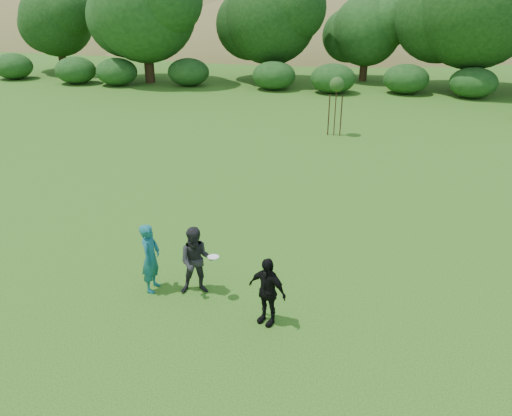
{
  "coord_description": "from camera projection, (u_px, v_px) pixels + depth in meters",
  "views": [
    {
      "loc": [
        2.48,
        -9.6,
        6.86
      ],
      "look_at": [
        0.0,
        3.0,
        1.1
      ],
      "focal_mm": 35.0,
      "sensor_mm": 36.0,
      "label": 1
    }
  ],
  "objects": [
    {
      "name": "frisbee",
      "position": [
        213.0,
        257.0,
        11.51
      ],
      "size": [
        0.27,
        0.27,
        0.04
      ],
      "color": "white",
      "rests_on": "ground"
    },
    {
      "name": "sapling",
      "position": [
        337.0,
        86.0,
        23.89
      ],
      "size": [
        0.7,
        0.7,
        2.85
      ],
      "color": "#391F16",
      "rests_on": "ground"
    },
    {
      "name": "ground",
      "position": [
        232.0,
        301.0,
        11.84
      ],
      "size": [
        120.0,
        120.0,
        0.0
      ],
      "primitive_type": "plane",
      "color": "#19470C",
      "rests_on": "ground"
    },
    {
      "name": "player_black",
      "position": [
        267.0,
        291.0,
        10.79
      ],
      "size": [
        1.02,
        0.75,
        1.61
      ],
      "primitive_type": "imported",
      "rotation": [
        0.0,
        0.0,
        -0.44
      ],
      "color": "black",
      "rests_on": "ground"
    },
    {
      "name": "player_grey",
      "position": [
        197.0,
        261.0,
        11.84
      ],
      "size": [
        0.98,
        0.85,
        1.73
      ],
      "primitive_type": "imported",
      "rotation": [
        0.0,
        0.0,
        0.26
      ],
      "color": "black",
      "rests_on": "ground"
    },
    {
      "name": "hillside",
      "position": [
        333.0,
        116.0,
        78.11
      ],
      "size": [
        150.0,
        72.0,
        52.0
      ],
      "color": "olive",
      "rests_on": "ground"
    },
    {
      "name": "player_teal",
      "position": [
        151.0,
        258.0,
        11.95
      ],
      "size": [
        0.42,
        0.64,
        1.75
      ],
      "primitive_type": "imported",
      "rotation": [
        0.0,
        0.0,
        1.57
      ],
      "color": "#165D65",
      "rests_on": "ground"
    },
    {
      "name": "tree_row",
      "position": [
        372.0,
        16.0,
        34.95
      ],
      "size": [
        53.92,
        10.38,
        9.62
      ],
      "color": "#3A2616",
      "rests_on": "ground"
    }
  ]
}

